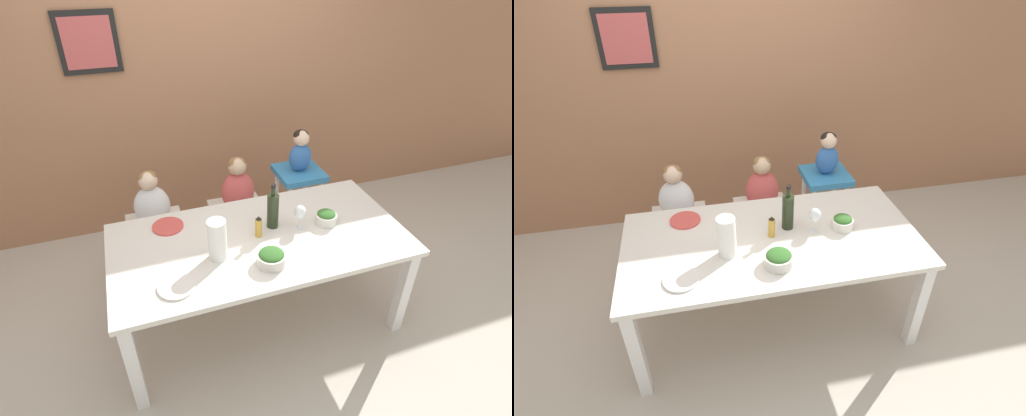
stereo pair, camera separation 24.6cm
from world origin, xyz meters
TOP-DOWN VIEW (x-y plane):
  - ground_plane at (0.00, 0.00)m, footprint 14.00×14.00m
  - wall_back at (-0.00, 1.48)m, footprint 10.00×0.09m
  - dining_table at (0.00, 0.00)m, footprint 1.85×0.92m
  - chair_far_left at (-0.59, 0.75)m, footprint 0.43×0.43m
  - chair_far_center at (0.08, 0.75)m, footprint 0.43×0.43m
  - chair_right_highchair at (0.61, 0.75)m, footprint 0.37×0.36m
  - person_child_left at (-0.59, 0.75)m, footprint 0.27×0.18m
  - person_child_center at (0.08, 0.75)m, footprint 0.27×0.18m
  - person_baby_right at (0.61, 0.75)m, footprint 0.19×0.13m
  - wine_bottle at (0.12, 0.09)m, footprint 0.08×0.08m
  - paper_towel_roll at (-0.29, -0.10)m, footprint 0.11×0.11m
  - wine_glass_near at (0.28, 0.02)m, footprint 0.08×0.08m
  - salad_bowl_large at (-0.02, -0.25)m, footprint 0.17×0.17m
  - salad_bowl_small at (0.47, 0.01)m, footprint 0.14×0.14m
  - dinner_plate_front_left at (-0.57, -0.27)m, footprint 0.20×0.20m
  - dinner_plate_back_left at (-0.53, 0.30)m, footprint 0.20×0.20m
  - condiment_bottle_hot_sauce at (0.00, 0.02)m, footprint 0.04×0.04m

SIDE VIEW (x-z plane):
  - ground_plane at x=0.00m, z-range 0.00..0.00m
  - chair_far_left at x=-0.59m, z-range 0.16..0.61m
  - chair_far_center at x=0.08m, z-range 0.16..0.61m
  - chair_right_highchair at x=0.61m, z-range 0.21..0.93m
  - dining_table at x=0.00m, z-range 0.28..1.00m
  - person_child_left at x=-0.59m, z-range 0.44..0.90m
  - person_child_center at x=0.08m, z-range 0.44..0.90m
  - dinner_plate_front_left at x=-0.57m, z-range 0.73..0.74m
  - dinner_plate_back_left at x=-0.53m, z-range 0.73..0.74m
  - salad_bowl_small at x=0.47m, z-range 0.73..0.82m
  - salad_bowl_large at x=-0.02m, z-range 0.73..0.82m
  - condiment_bottle_hot_sauce at x=0.00m, z-range 0.72..0.87m
  - wine_glass_near at x=0.28m, z-range 0.76..0.93m
  - wine_bottle at x=0.12m, z-range 0.70..1.01m
  - paper_towel_roll at x=-0.29m, z-range 0.73..0.98m
  - person_baby_right at x=0.61m, z-range 0.73..1.07m
  - wall_back at x=0.00m, z-range 0.00..2.70m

